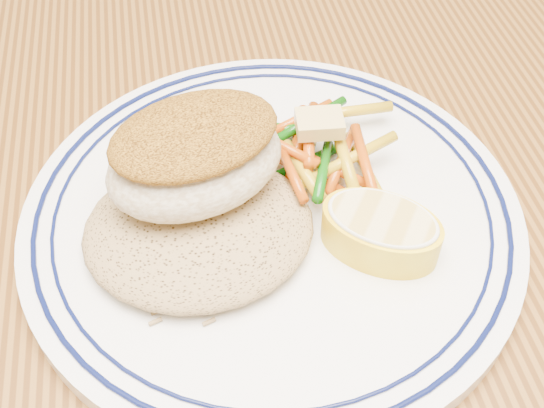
{
  "coord_description": "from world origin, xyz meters",
  "views": [
    {
      "loc": [
        -0.05,
        -0.27,
        1.07
      ],
      "look_at": [
        -0.0,
        -0.01,
        0.77
      ],
      "focal_mm": 45.0,
      "sensor_mm": 36.0,
      "label": 1
    }
  ],
  "objects_px": {
    "lemon_wedge": "(381,230)",
    "plate": "(272,216)",
    "dining_table": "(273,298)",
    "fish_fillet": "(195,156)",
    "rice_pilaf": "(198,225)",
    "vegetable_pile": "(317,149)"
  },
  "relations": [
    {
      "from": "fish_fillet",
      "to": "vegetable_pile",
      "type": "xyz_separation_m",
      "value": [
        0.08,
        0.03,
        -0.03
      ]
    },
    {
      "from": "dining_table",
      "to": "fish_fillet",
      "type": "relative_size",
      "value": 12.68
    },
    {
      "from": "vegetable_pile",
      "to": "lemon_wedge",
      "type": "xyz_separation_m",
      "value": [
        0.02,
        -0.07,
        0.0
      ]
    },
    {
      "from": "rice_pilaf",
      "to": "fish_fillet",
      "type": "height_order",
      "value": "fish_fillet"
    },
    {
      "from": "rice_pilaf",
      "to": "lemon_wedge",
      "type": "bearing_deg",
      "value": -13.55
    },
    {
      "from": "rice_pilaf",
      "to": "lemon_wedge",
      "type": "height_order",
      "value": "lemon_wedge"
    },
    {
      "from": "dining_table",
      "to": "fish_fillet",
      "type": "bearing_deg",
      "value": -173.36
    },
    {
      "from": "plate",
      "to": "fish_fillet",
      "type": "xyz_separation_m",
      "value": [
        -0.04,
        0.01,
        0.05
      ]
    },
    {
      "from": "plate",
      "to": "fish_fillet",
      "type": "height_order",
      "value": "fish_fillet"
    },
    {
      "from": "dining_table",
      "to": "lemon_wedge",
      "type": "xyz_separation_m",
      "value": [
        0.05,
        -0.05,
        0.13
      ]
    },
    {
      "from": "plate",
      "to": "vegetable_pile",
      "type": "distance_m",
      "value": 0.05
    },
    {
      "from": "dining_table",
      "to": "fish_fillet",
      "type": "xyz_separation_m",
      "value": [
        -0.04,
        -0.01,
        0.16
      ]
    },
    {
      "from": "dining_table",
      "to": "vegetable_pile",
      "type": "relative_size",
      "value": 14.07
    },
    {
      "from": "dining_table",
      "to": "rice_pilaf",
      "type": "xyz_separation_m",
      "value": [
        -0.05,
        -0.03,
        0.12
      ]
    },
    {
      "from": "fish_fillet",
      "to": "plate",
      "type": "bearing_deg",
      "value": -10.61
    },
    {
      "from": "lemon_wedge",
      "to": "plate",
      "type": "bearing_deg",
      "value": 144.74
    },
    {
      "from": "plate",
      "to": "rice_pilaf",
      "type": "height_order",
      "value": "rice_pilaf"
    },
    {
      "from": "plate",
      "to": "fish_fillet",
      "type": "bearing_deg",
      "value": 169.39
    },
    {
      "from": "lemon_wedge",
      "to": "fish_fillet",
      "type": "bearing_deg",
      "value": 154.28
    },
    {
      "from": "rice_pilaf",
      "to": "lemon_wedge",
      "type": "relative_size",
      "value": 1.51
    },
    {
      "from": "rice_pilaf",
      "to": "lemon_wedge",
      "type": "xyz_separation_m",
      "value": [
        0.1,
        -0.02,
        0.0
      ]
    },
    {
      "from": "plate",
      "to": "vegetable_pile",
      "type": "bearing_deg",
      "value": 44.0
    }
  ]
}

